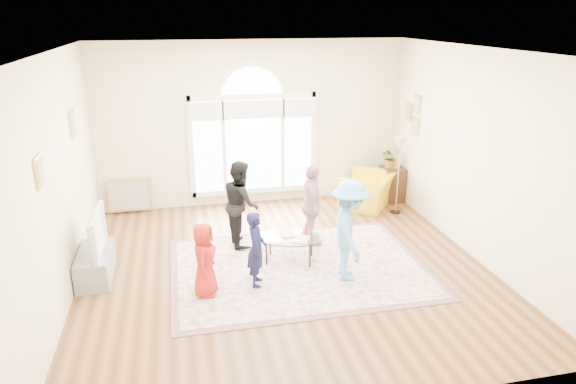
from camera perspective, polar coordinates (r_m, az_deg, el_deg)
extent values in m
plane|color=#563116|center=(7.87, -0.33, -8.45)|extent=(6.00, 6.00, 0.00)
plane|color=beige|center=(10.13, -3.94, 7.50)|extent=(6.00, 0.00, 6.00)
plane|color=beige|center=(4.57, 7.60, -7.75)|extent=(6.00, 0.00, 6.00)
plane|color=beige|center=(7.28, -24.12, 1.10)|extent=(0.00, 6.00, 6.00)
plane|color=beige|center=(8.39, 20.15, 3.87)|extent=(0.00, 6.00, 6.00)
plane|color=white|center=(6.98, -0.38, 15.49)|extent=(6.00, 6.00, 0.00)
cube|color=white|center=(10.45, -3.74, 0.20)|extent=(2.50, 0.08, 0.10)
cube|color=white|center=(9.99, -3.97, 10.55)|extent=(2.50, 0.08, 0.10)
cube|color=white|center=(10.08, -10.75, 4.81)|extent=(0.10, 0.08, 2.00)
cube|color=white|center=(10.42, 2.82, 5.61)|extent=(0.10, 0.08, 2.00)
cube|color=#C6E2FF|center=(10.09, -8.90, 4.94)|extent=(0.55, 0.02, 1.80)
cube|color=#C6E2FF|center=(10.34, 1.08, 5.52)|extent=(0.55, 0.02, 1.80)
cube|color=#C6E2FF|center=(10.18, -3.85, 5.25)|extent=(1.10, 0.02, 1.80)
cylinder|color=#C6E2FF|center=(10.00, -3.97, 10.26)|extent=(1.20, 0.02, 1.20)
cube|color=white|center=(10.10, -7.14, 5.04)|extent=(0.07, 0.04, 1.80)
cube|color=white|center=(10.27, -0.60, 5.42)|extent=(0.07, 0.04, 1.80)
cube|color=white|center=(9.86, -9.08, 8.88)|extent=(0.65, 0.12, 0.35)
cube|color=white|center=(9.95, -3.87, 9.17)|extent=(1.20, 0.12, 0.35)
cube|color=white|center=(10.12, 1.21, 9.38)|extent=(0.65, 0.12, 0.35)
cube|color=tan|center=(8.40, -22.84, 7.07)|extent=(0.03, 0.34, 0.40)
cube|color=#ADA38E|center=(8.40, -22.71, 7.08)|extent=(0.01, 0.28, 0.34)
cube|color=tan|center=(6.33, -25.91, 2.07)|extent=(0.03, 0.30, 0.36)
cube|color=#ADA38E|center=(6.32, -25.75, 2.08)|extent=(0.01, 0.24, 0.30)
cube|color=tan|center=(10.04, 14.18, 9.47)|extent=(0.03, 0.28, 0.34)
cube|color=#ADA38E|center=(10.03, 14.09, 9.47)|extent=(0.01, 0.22, 0.28)
cube|color=tan|center=(10.11, 13.98, 7.08)|extent=(0.03, 0.28, 0.34)
cube|color=#ADA38E|center=(10.11, 13.89, 7.08)|extent=(0.01, 0.22, 0.28)
cube|color=tan|center=(10.38, 13.24, 8.68)|extent=(0.03, 0.26, 0.32)
cube|color=#ADA38E|center=(10.37, 13.15, 8.68)|extent=(0.01, 0.20, 0.26)
cube|color=beige|center=(7.86, 1.21, -8.42)|extent=(3.60, 2.60, 0.02)
cube|color=#895557|center=(7.86, 1.21, -8.44)|extent=(3.80, 2.80, 0.01)
cube|color=gray|center=(8.01, -20.61, -7.58)|extent=(0.45, 1.00, 0.42)
imported|color=black|center=(7.80, -21.05, -4.23)|extent=(0.14, 1.04, 0.60)
cube|color=#64EAD7|center=(7.79, -20.40, -4.19)|extent=(0.02, 0.85, 0.48)
ellipsoid|color=silver|center=(7.89, 0.17, -5.07)|extent=(1.20, 0.96, 0.02)
cylinder|color=black|center=(8.12, 2.64, -5.97)|extent=(0.03, 0.03, 0.40)
cylinder|color=black|center=(8.18, -2.00, -5.76)|extent=(0.03, 0.03, 0.40)
cylinder|color=black|center=(7.78, 2.45, -7.16)|extent=(0.03, 0.03, 0.40)
cylinder|color=black|center=(7.85, -2.40, -6.92)|extent=(0.03, 0.03, 0.40)
imported|color=#B2A58C|center=(7.93, -0.81, -4.73)|extent=(0.22, 0.29, 0.03)
imported|color=#B2A58C|center=(7.80, 0.80, -5.19)|extent=(0.33, 0.36, 0.02)
cylinder|color=#B8301F|center=(7.92, 1.95, -4.40)|extent=(0.07, 0.07, 0.12)
imported|color=yellow|center=(10.25, 8.85, 0.16)|extent=(1.36, 1.39, 0.68)
cube|color=black|center=(10.73, 11.50, 0.91)|extent=(0.40, 0.50, 0.70)
cylinder|color=black|center=(10.17, 11.85, -2.19)|extent=(0.20, 0.20, 0.02)
cylinder|color=#AE853C|center=(9.95, 12.11, 1.37)|extent=(0.02, 0.02, 1.35)
cone|color=#CCB284|center=(9.75, 12.41, 5.43)|extent=(0.29, 0.29, 0.22)
cylinder|color=white|center=(10.67, 11.17, 0.83)|extent=(0.20, 0.20, 0.70)
imported|color=#33722D|center=(10.50, 11.38, 3.81)|extent=(0.46, 0.41, 0.45)
cube|color=tan|center=(10.42, -17.00, -2.16)|extent=(0.80, 0.14, 0.62)
imported|color=#B12117|center=(7.02, -9.25, -7.42)|extent=(0.45, 0.57, 1.04)
imported|color=#121438|center=(7.17, -3.55, -6.33)|extent=(0.33, 0.44, 1.09)
imported|color=black|center=(8.39, -5.25, -1.25)|extent=(0.59, 0.73, 1.42)
imported|color=#CD8FA1|center=(8.36, 2.66, -1.51)|extent=(0.36, 0.80, 1.35)
imported|color=#5EA7E4|center=(7.31, 6.85, -4.24)|extent=(0.69, 1.03, 1.48)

